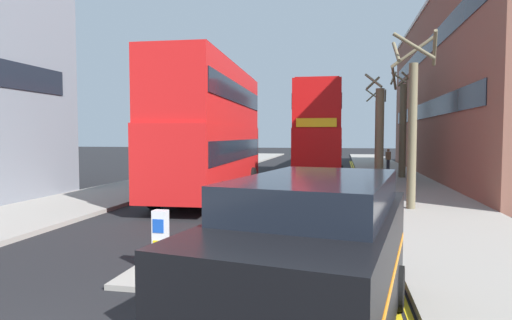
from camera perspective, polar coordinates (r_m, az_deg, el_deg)
name	(u,v)px	position (r m, az deg, el deg)	size (l,w,h in m)	color
sidewalk_right	(414,195)	(19.88, 20.27, -4.38)	(4.00, 80.00, 0.14)	gray
sidewalk_left	(137,188)	(21.99, -15.54, -3.58)	(4.00, 80.00, 0.14)	gray
kerb_line_outer	(367,202)	(17.69, 14.51, -5.42)	(0.10, 56.00, 0.01)	yellow
kerb_line_inner	(363,202)	(17.68, 13.99, -5.41)	(0.10, 56.00, 0.01)	yellow
traffic_island	(161,270)	(8.73, -12.53, -14.06)	(1.10, 2.20, 0.10)	gray
keep_left_bollard	(161,241)	(8.58, -12.58, -10.50)	(0.36, 0.28, 1.11)	silver
double_decker_bus_away	(211,127)	(18.58, -5.97, 4.44)	(3.16, 10.90, 5.64)	red
double_decker_bus_oncoming	(318,129)	(26.95, 8.26, 4.05)	(3.08, 10.89, 5.64)	#B20F0F
taxi_minivan	(313,262)	(5.50, 7.58, -13.33)	(2.71, 5.07, 2.12)	black
pedestrian_far	(388,160)	(30.84, 17.17, 0.03)	(0.34, 0.22, 1.62)	#2D2D38
street_tree_near	(377,130)	(38.79, 15.81, 3.89)	(1.83, 2.06, 6.55)	#6B6047
street_tree_mid	(413,122)	(15.53, 20.11, 4.78)	(1.58, 1.64, 5.99)	#6B6047
street_tree_far	(380,134)	(21.88, 16.11, 3.31)	(1.61, 1.51, 5.74)	#6B6047
street_tree_distant	(403,126)	(27.13, 18.97, 4.32)	(1.72, 1.77, 6.56)	#6B6047
townhouse_terrace_right	(509,88)	(30.97, 30.65, 8.22)	(10.08, 28.00, 11.13)	brown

